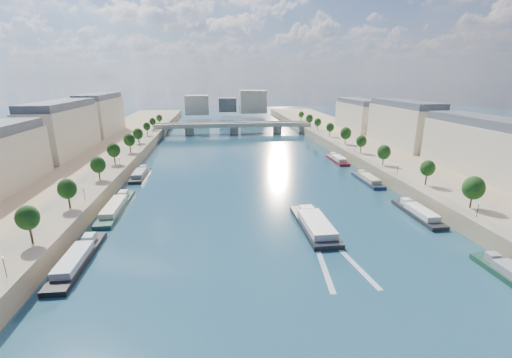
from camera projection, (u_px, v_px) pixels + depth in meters
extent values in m
plane|color=#0D2E3B|center=(252.00, 181.00, 136.22)|extent=(700.00, 700.00, 0.00)
cube|color=#9E8460|center=(60.00, 182.00, 127.21)|extent=(44.00, 520.00, 5.00)
cube|color=#9E8460|center=(422.00, 170.00, 143.79)|extent=(44.00, 520.00, 5.00)
cube|color=gray|center=(101.00, 174.00, 128.20)|extent=(14.00, 520.00, 0.10)
cube|color=gray|center=(389.00, 165.00, 141.33)|extent=(14.00, 520.00, 0.10)
cylinder|color=#382B1E|center=(25.00, 239.00, 72.74)|extent=(0.50, 0.50, 3.82)
ellipsoid|color=#153210|center=(21.00, 223.00, 71.71)|extent=(4.80, 4.80, 5.52)
cylinder|color=#382B1E|center=(70.00, 200.00, 95.57)|extent=(0.50, 0.50, 3.82)
ellipsoid|color=#153210|center=(68.00, 188.00, 94.54)|extent=(4.80, 4.80, 5.52)
cylinder|color=#382B1E|center=(97.00, 176.00, 118.39)|extent=(0.50, 0.50, 3.82)
ellipsoid|color=#153210|center=(96.00, 166.00, 117.36)|extent=(4.80, 4.80, 5.52)
cylinder|color=#382B1E|center=(116.00, 160.00, 141.21)|extent=(0.50, 0.50, 3.82)
ellipsoid|color=#153210|center=(115.00, 152.00, 140.18)|extent=(4.80, 4.80, 5.52)
cylinder|color=#382B1E|center=(129.00, 149.00, 164.03)|extent=(0.50, 0.50, 3.82)
ellipsoid|color=#153210|center=(129.00, 141.00, 163.00)|extent=(4.80, 4.80, 5.52)
cylinder|color=#382B1E|center=(140.00, 140.00, 186.86)|extent=(0.50, 0.50, 3.82)
ellipsoid|color=#153210|center=(139.00, 133.00, 185.82)|extent=(4.80, 4.80, 5.52)
cylinder|color=#382B1E|center=(148.00, 133.00, 209.68)|extent=(0.50, 0.50, 3.82)
ellipsoid|color=#153210|center=(147.00, 127.00, 208.65)|extent=(4.80, 4.80, 5.52)
cylinder|color=#382B1E|center=(154.00, 127.00, 232.50)|extent=(0.50, 0.50, 3.82)
ellipsoid|color=#153210|center=(154.00, 122.00, 231.47)|extent=(4.80, 4.80, 5.52)
cylinder|color=#382B1E|center=(159.00, 123.00, 255.32)|extent=(0.50, 0.50, 3.82)
ellipsoid|color=#153210|center=(159.00, 118.00, 254.29)|extent=(4.80, 4.80, 5.52)
cylinder|color=#382B1E|center=(472.00, 203.00, 93.02)|extent=(0.50, 0.50, 3.82)
ellipsoid|color=#153210|center=(475.00, 191.00, 91.98)|extent=(4.80, 4.80, 5.52)
cylinder|color=#382B1E|center=(421.00, 178.00, 115.84)|extent=(0.50, 0.50, 3.82)
ellipsoid|color=#153210|center=(423.00, 168.00, 114.81)|extent=(4.80, 4.80, 5.52)
cylinder|color=#382B1E|center=(387.00, 162.00, 138.66)|extent=(0.50, 0.50, 3.82)
ellipsoid|color=#153210|center=(388.00, 153.00, 137.63)|extent=(4.80, 4.80, 5.52)
cylinder|color=#382B1E|center=(362.00, 150.00, 161.48)|extent=(0.50, 0.50, 3.82)
ellipsoid|color=#153210|center=(363.00, 142.00, 160.45)|extent=(4.80, 4.80, 5.52)
cylinder|color=#382B1E|center=(344.00, 141.00, 184.31)|extent=(0.50, 0.50, 3.82)
ellipsoid|color=#153210|center=(344.00, 134.00, 183.27)|extent=(4.80, 4.80, 5.52)
cylinder|color=#382B1E|center=(329.00, 134.00, 207.13)|extent=(0.50, 0.50, 3.82)
ellipsoid|color=#153210|center=(330.00, 128.00, 206.10)|extent=(4.80, 4.80, 5.52)
cylinder|color=#382B1E|center=(318.00, 128.00, 229.95)|extent=(0.50, 0.50, 3.82)
ellipsoid|color=#153210|center=(318.00, 123.00, 228.92)|extent=(4.80, 4.80, 5.52)
cylinder|color=#382B1E|center=(308.00, 123.00, 252.77)|extent=(0.50, 0.50, 3.82)
ellipsoid|color=#153210|center=(309.00, 118.00, 251.74)|extent=(4.80, 4.80, 5.52)
cylinder|color=#382B1E|center=(300.00, 119.00, 275.60)|extent=(0.50, 0.50, 3.82)
ellipsoid|color=#153210|center=(301.00, 115.00, 274.56)|extent=(4.80, 4.80, 5.52)
cylinder|color=black|center=(5.00, 268.00, 61.60)|extent=(0.14, 0.14, 4.00)
sphere|color=#FFE5B2|center=(2.00, 257.00, 60.99)|extent=(0.36, 0.36, 0.36)
cylinder|color=black|center=(84.00, 195.00, 99.63)|extent=(0.14, 0.14, 4.00)
sphere|color=#FFE5B2|center=(83.00, 188.00, 99.03)|extent=(0.36, 0.36, 0.36)
cylinder|color=black|center=(120.00, 162.00, 137.67)|extent=(0.14, 0.14, 4.00)
sphere|color=#FFE5B2|center=(119.00, 157.00, 137.07)|extent=(0.36, 0.36, 0.36)
cylinder|color=black|center=(140.00, 144.00, 175.71)|extent=(0.14, 0.14, 4.00)
sphere|color=#FFE5B2|center=(139.00, 140.00, 175.11)|extent=(0.36, 0.36, 0.36)
cylinder|color=black|center=(153.00, 132.00, 213.75)|extent=(0.14, 0.14, 4.00)
sphere|color=#FFE5B2|center=(153.00, 128.00, 213.14)|extent=(0.36, 0.36, 0.36)
cylinder|color=black|center=(478.00, 210.00, 87.95)|extent=(0.14, 0.14, 4.00)
sphere|color=#FFE5B2|center=(479.00, 203.00, 87.35)|extent=(0.36, 0.36, 0.36)
cylinder|color=black|center=(398.00, 170.00, 125.99)|extent=(0.14, 0.14, 4.00)
sphere|color=#FFE5B2|center=(398.00, 164.00, 125.38)|extent=(0.36, 0.36, 0.36)
cylinder|color=black|center=(355.00, 148.00, 164.02)|extent=(0.14, 0.14, 4.00)
sphere|color=#FFE5B2|center=(355.00, 144.00, 163.42)|extent=(0.36, 0.36, 0.36)
cylinder|color=black|center=(328.00, 135.00, 202.06)|extent=(0.14, 0.14, 4.00)
sphere|color=#FFE5B2|center=(328.00, 131.00, 201.46)|extent=(0.36, 0.36, 0.36)
cylinder|color=black|center=(310.00, 126.00, 240.10)|extent=(0.14, 0.14, 4.00)
sphere|color=#FFE5B2|center=(310.00, 123.00, 239.50)|extent=(0.36, 0.36, 0.36)
cube|color=beige|center=(63.00, 132.00, 161.11)|extent=(16.00, 52.00, 20.00)
cube|color=#474C54|center=(59.00, 107.00, 157.78)|extent=(14.72, 50.44, 3.20)
cube|color=beige|center=(101.00, 118.00, 216.26)|extent=(16.00, 52.00, 20.00)
cube|color=#474C54|center=(99.00, 99.00, 212.93)|extent=(14.72, 50.44, 3.20)
cube|color=beige|center=(487.00, 148.00, 125.53)|extent=(16.00, 52.00, 20.00)
cube|color=#474C54|center=(493.00, 116.00, 122.20)|extent=(14.72, 50.44, 3.20)
cube|color=beige|center=(403.00, 126.00, 180.68)|extent=(16.00, 52.00, 20.00)
cube|color=#474C54|center=(406.00, 104.00, 177.35)|extent=(14.72, 50.44, 3.20)
cube|color=beige|center=(359.00, 114.00, 235.84)|extent=(16.00, 52.00, 20.00)
cube|color=#474C54|center=(360.00, 97.00, 232.51)|extent=(14.72, 50.44, 3.20)
cube|color=beige|center=(197.00, 105.00, 328.44)|extent=(22.00, 18.00, 18.00)
cube|color=beige|center=(253.00, 102.00, 343.70)|extent=(26.00, 20.00, 22.00)
cube|color=#474C54|center=(227.00, 105.00, 356.24)|extent=(18.00, 16.00, 14.00)
cube|color=#C1B79E|center=(234.00, 125.00, 248.21)|extent=(112.00, 11.00, 2.20)
cube|color=#C1B79E|center=(234.00, 124.00, 243.02)|extent=(112.00, 0.80, 0.90)
cube|color=#C1B79E|center=(234.00, 122.00, 252.53)|extent=(112.00, 0.80, 0.90)
cylinder|color=#C1B79E|center=(190.00, 131.00, 245.59)|extent=(6.40, 6.40, 5.00)
cylinder|color=#C1B79E|center=(234.00, 130.00, 249.27)|extent=(6.40, 6.40, 5.00)
cylinder|color=#C1B79E|center=(277.00, 129.00, 252.96)|extent=(6.40, 6.40, 5.00)
cube|color=#C1B79E|center=(161.00, 132.00, 243.29)|extent=(6.00, 12.00, 5.00)
cube|color=#C1B79E|center=(304.00, 129.00, 255.26)|extent=(6.00, 12.00, 5.00)
cube|color=black|center=(314.00, 226.00, 94.42)|extent=(7.65, 26.73, 1.91)
cube|color=silver|center=(316.00, 223.00, 91.86)|extent=(6.27, 17.38, 1.72)
cube|color=silver|center=(307.00, 209.00, 101.51)|extent=(3.82, 3.21, 1.80)
cube|color=silver|center=(321.00, 259.00, 77.98)|extent=(4.35, 25.95, 0.04)
cube|color=silver|center=(348.00, 258.00, 78.71)|extent=(4.37, 25.95, 0.04)
cube|color=black|center=(78.00, 261.00, 76.76)|extent=(5.00, 26.10, 1.80)
cube|color=#B7BEC5|center=(74.00, 259.00, 74.29)|extent=(4.10, 14.36, 1.60)
cube|color=#B7BEC5|center=(89.00, 238.00, 83.69)|extent=(2.50, 3.13, 1.80)
cube|color=#1C4738|center=(117.00, 208.00, 107.34)|extent=(5.00, 30.73, 1.80)
cube|color=beige|center=(114.00, 206.00, 104.51)|extent=(4.10, 16.90, 1.60)
cube|color=beige|center=(123.00, 194.00, 115.59)|extent=(2.50, 3.69, 1.80)
cube|color=#232325|center=(140.00, 176.00, 142.76)|extent=(5.00, 22.34, 1.80)
cube|color=#919399|center=(139.00, 173.00, 140.57)|extent=(4.10, 12.29, 1.60)
cube|color=#919399|center=(143.00, 168.00, 148.61)|extent=(2.50, 2.68, 1.80)
cube|color=#183C2A|center=(511.00, 278.00, 70.26)|extent=(5.00, 17.91, 1.80)
cube|color=gray|center=(493.00, 257.00, 74.85)|extent=(2.50, 2.15, 1.80)
cube|color=black|center=(417.00, 215.00, 102.48)|extent=(5.00, 22.29, 1.80)
cube|color=white|center=(422.00, 212.00, 100.30)|extent=(4.10, 12.26, 1.60)
cube|color=white|center=(406.00, 201.00, 108.33)|extent=(2.50, 2.67, 1.80)
cube|color=#1C273F|center=(368.00, 181.00, 135.40)|extent=(5.00, 21.26, 1.80)
cube|color=#BCB48D|center=(370.00, 178.00, 133.30)|extent=(4.10, 11.69, 1.60)
cube|color=#BCB48D|center=(361.00, 172.00, 140.95)|extent=(2.50, 2.55, 1.80)
cube|color=maroon|center=(337.00, 161.00, 168.33)|extent=(5.00, 21.10, 1.80)
cube|color=silver|center=(339.00, 158.00, 166.23)|extent=(4.10, 11.60, 1.60)
cube|color=silver|center=(333.00, 154.00, 173.83)|extent=(2.50, 2.53, 1.80)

